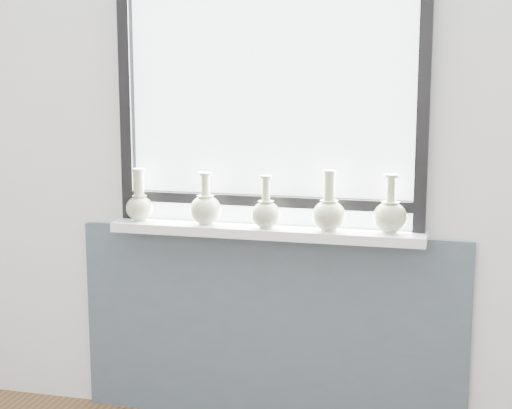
% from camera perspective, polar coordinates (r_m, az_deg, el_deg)
% --- Properties ---
extents(back_wall, '(3.60, 0.02, 2.60)m').
position_cam_1_polar(back_wall, '(3.30, 1.11, 5.55)').
color(back_wall, silver).
rests_on(back_wall, ground).
extents(apron_panel, '(1.70, 0.03, 0.86)m').
position_cam_1_polar(apron_panel, '(3.45, 0.95, -9.04)').
color(apron_panel, '#414C5B').
rests_on(apron_panel, ground).
extents(windowsill, '(1.32, 0.18, 0.04)m').
position_cam_1_polar(windowsill, '(3.27, 0.69, -1.95)').
color(windowsill, silver).
rests_on(windowsill, apron_panel).
extents(window, '(1.30, 0.06, 1.05)m').
position_cam_1_polar(window, '(3.26, 0.97, 7.98)').
color(window, black).
rests_on(window, windowsill).
extents(vase_a, '(0.12, 0.12, 0.23)m').
position_cam_1_polar(vase_a, '(3.42, -8.47, 0.03)').
color(vase_a, '#ACB68E').
rests_on(vase_a, windowsill).
extents(vase_b, '(0.13, 0.13, 0.22)m').
position_cam_1_polar(vase_b, '(3.30, -3.69, -0.22)').
color(vase_b, '#ACB68E').
rests_on(vase_b, windowsill).
extents(vase_c, '(0.12, 0.12, 0.22)m').
position_cam_1_polar(vase_c, '(3.22, 0.72, -0.55)').
color(vase_c, '#ACB68E').
rests_on(vase_c, windowsill).
extents(vase_d, '(0.14, 0.14, 0.25)m').
position_cam_1_polar(vase_d, '(3.18, 5.33, -0.53)').
color(vase_d, '#ACB68E').
rests_on(vase_d, windowsill).
extents(vase_e, '(0.14, 0.14, 0.24)m').
position_cam_1_polar(vase_e, '(3.18, 9.73, -0.71)').
color(vase_e, '#ACB68E').
rests_on(vase_e, windowsill).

